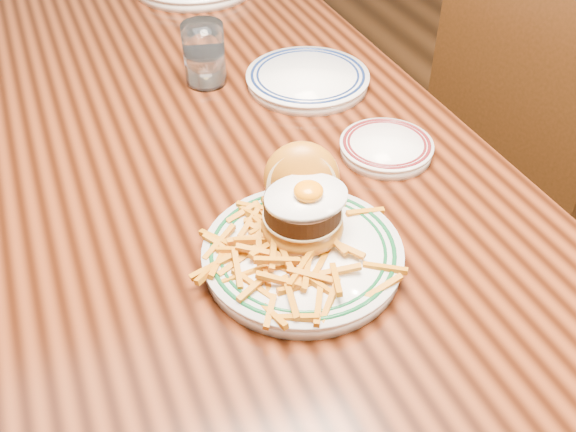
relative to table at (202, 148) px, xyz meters
name	(u,v)px	position (x,y,z in m)	size (l,w,h in m)	color
floor	(224,358)	(0.00, 0.00, -0.66)	(6.00, 6.00, 0.00)	black
table	(202,148)	(0.00, 0.00, 0.00)	(0.85, 1.60, 0.75)	black
chair_right	(527,144)	(0.79, -0.05, -0.17)	(0.53, 0.53, 0.92)	#3C1E0C
main_plate	(303,235)	(0.02, -0.42, 0.12)	(0.27, 0.29, 0.13)	white
side_plate	(386,147)	(0.25, -0.26, 0.10)	(0.16, 0.16, 0.02)	white
rear_plate	(308,78)	(0.22, 0.00, 0.10)	(0.24, 0.24, 0.03)	white
water_glass	(205,58)	(0.05, 0.09, 0.14)	(0.08, 0.08, 0.12)	white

